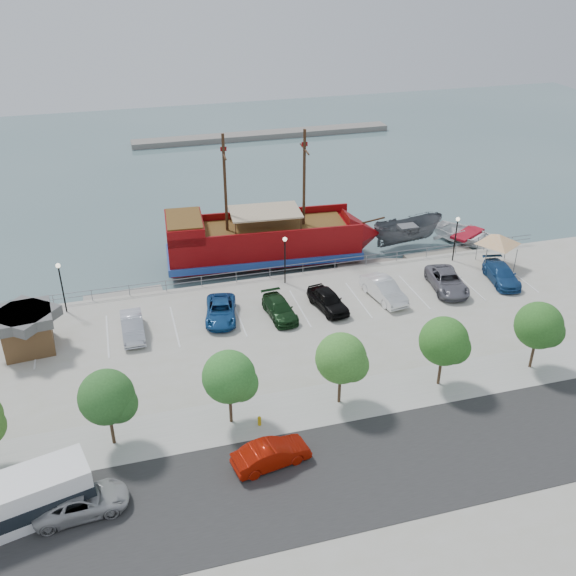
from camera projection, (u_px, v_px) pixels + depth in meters
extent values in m
plane|color=#46646A|center=(307.00, 332.00, 50.17)|extent=(160.00, 160.00, 0.00)
cube|color=#A19E8B|center=(431.00, 542.00, 32.24)|extent=(100.00, 58.00, 1.20)
cube|color=#282828|center=(391.00, 464.00, 36.17)|extent=(100.00, 8.00, 0.04)
cube|color=#A09F9A|center=(353.00, 399.00, 41.23)|extent=(100.00, 4.00, 0.05)
cylinder|color=slate|center=(281.00, 266.00, 55.82)|extent=(50.00, 0.06, 0.06)
cylinder|color=slate|center=(281.00, 270.00, 56.01)|extent=(50.00, 0.06, 0.06)
cube|color=gray|center=(263.00, 135.00, 98.80)|extent=(40.00, 3.00, 0.80)
cube|color=maroon|center=(263.00, 243.00, 59.84)|extent=(17.94, 6.76, 2.86)
cube|color=#26489E|center=(263.00, 252.00, 60.29)|extent=(18.29, 7.12, 0.66)
cone|color=maroon|center=(362.00, 234.00, 61.54)|extent=(3.89, 5.52, 5.27)
cube|color=maroon|center=(184.00, 227.00, 57.53)|extent=(3.69, 5.72, 1.54)
cube|color=brown|center=(184.00, 218.00, 57.13)|extent=(3.44, 5.27, 0.13)
cube|color=brown|center=(269.00, 227.00, 59.22)|extent=(14.60, 5.87, 0.16)
cube|color=maroon|center=(258.00, 214.00, 61.24)|extent=(17.55, 1.50, 0.77)
cube|color=maroon|center=(268.00, 236.00, 56.70)|extent=(17.55, 1.50, 0.77)
cylinder|color=#382111|center=(304.00, 179.00, 57.67)|extent=(0.28, 0.28, 9.01)
cylinder|color=#382111|center=(225.00, 184.00, 56.41)|extent=(0.28, 0.28, 9.01)
cylinder|color=#382111|center=(305.00, 149.00, 56.35)|extent=(0.39, 3.30, 0.15)
cylinder|color=#382111|center=(224.00, 154.00, 55.09)|extent=(0.39, 3.30, 0.15)
cube|color=tan|center=(265.00, 212.00, 58.40)|extent=(6.66, 4.63, 0.13)
cylinder|color=#382111|center=(371.00, 221.00, 61.04)|extent=(2.74, 0.38, 0.65)
imported|color=#55585D|center=(407.00, 233.00, 63.36)|extent=(7.45, 3.05, 2.84)
imported|color=white|center=(467.00, 237.00, 64.27)|extent=(7.94, 8.65, 1.46)
cube|color=gray|center=(124.00, 297.00, 54.63)|extent=(6.68, 2.16, 0.38)
cube|color=gray|center=(372.00, 265.00, 60.05)|extent=(6.93, 3.62, 0.38)
cube|color=gray|center=(440.00, 256.00, 61.71)|extent=(6.97, 2.23, 0.39)
cube|color=brown|center=(28.00, 334.00, 45.78)|extent=(3.61, 3.61, 2.41)
cube|color=#535353|center=(24.00, 317.00, 45.07)|extent=(4.09, 4.09, 0.77)
cylinder|color=slate|center=(477.00, 248.00, 58.65)|extent=(0.09, 0.09, 2.25)
cylinder|color=slate|center=(506.00, 248.00, 58.67)|extent=(0.09, 0.09, 2.25)
cylinder|color=slate|center=(485.00, 261.00, 56.32)|extent=(0.09, 0.09, 2.25)
cylinder|color=slate|center=(515.00, 261.00, 56.34)|extent=(0.09, 0.09, 2.25)
pyramid|color=beige|center=(499.00, 234.00, 56.54)|extent=(5.26, 5.26, 0.92)
imported|color=#AEAFAF|center=(81.00, 502.00, 32.86)|extent=(4.97, 2.56, 1.34)
imported|color=#961204|center=(271.00, 454.00, 35.82)|extent=(4.64, 2.33, 1.46)
cube|color=white|center=(18.00, 501.00, 32.13)|extent=(7.51, 4.09, 2.54)
cube|color=black|center=(18.00, 503.00, 32.20)|extent=(7.63, 4.22, 0.81)
cylinder|color=gold|center=(259.00, 422.00, 38.91)|extent=(0.22, 0.22, 0.54)
sphere|color=gold|center=(259.00, 418.00, 38.77)|extent=(0.24, 0.24, 0.24)
cylinder|color=black|center=(63.00, 290.00, 49.93)|extent=(0.12, 0.12, 4.00)
sphere|color=#FFF2CC|center=(58.00, 266.00, 48.92)|extent=(0.36, 0.36, 0.36)
cylinder|color=black|center=(285.00, 262.00, 54.22)|extent=(0.12, 0.12, 4.00)
sphere|color=#FFF2CC|center=(285.00, 239.00, 53.21)|extent=(0.36, 0.36, 0.36)
cylinder|color=black|center=(455.00, 241.00, 58.02)|extent=(0.12, 0.12, 4.00)
sphere|color=#FFF2CC|center=(458.00, 219.00, 57.02)|extent=(0.36, 0.36, 0.36)
cylinder|color=#473321|center=(112.00, 428.00, 37.14)|extent=(0.20, 0.20, 2.20)
sphere|color=#265421|center=(107.00, 397.00, 36.04)|extent=(3.20, 3.20, 3.20)
sphere|color=#265421|center=(119.00, 404.00, 36.12)|extent=(2.20, 2.20, 2.20)
cylinder|color=#473321|center=(231.00, 407.00, 38.81)|extent=(0.20, 0.20, 2.20)
sphere|color=#2C6A27|center=(229.00, 377.00, 37.71)|extent=(3.20, 3.20, 3.20)
sphere|color=#2C6A27|center=(240.00, 383.00, 37.79)|extent=(2.20, 2.20, 2.20)
cylinder|color=#473321|center=(339.00, 388.00, 40.48)|extent=(0.20, 0.20, 2.20)
sphere|color=#387429|center=(341.00, 358.00, 39.37)|extent=(3.20, 3.20, 3.20)
sphere|color=#387429|center=(351.00, 365.00, 39.45)|extent=(2.20, 2.20, 2.20)
cylinder|color=#473321|center=(440.00, 370.00, 42.14)|extent=(0.20, 0.20, 2.20)
sphere|color=#2A631F|center=(444.00, 341.00, 41.04)|extent=(3.20, 3.20, 3.20)
sphere|color=#2A631F|center=(454.00, 347.00, 41.12)|extent=(2.20, 2.20, 2.20)
cylinder|color=#473321|center=(532.00, 354.00, 43.81)|extent=(0.20, 0.20, 2.20)
sphere|color=#285C1F|center=(539.00, 325.00, 42.70)|extent=(3.20, 3.20, 3.20)
sphere|color=#285C1F|center=(548.00, 331.00, 42.79)|extent=(2.20, 2.20, 2.20)
imported|color=silver|center=(132.00, 327.00, 47.54)|extent=(1.64, 4.55, 1.49)
imported|color=navy|center=(221.00, 311.00, 49.67)|extent=(3.22, 5.33, 1.38)
imported|color=black|center=(280.00, 309.00, 50.00)|extent=(2.26, 4.76, 1.34)
imported|color=black|center=(328.00, 300.00, 50.96)|extent=(2.64, 4.85, 1.57)
imported|color=white|center=(384.00, 290.00, 52.36)|extent=(2.54, 5.25, 1.66)
imported|color=slate|center=(447.00, 281.00, 53.82)|extent=(3.36, 5.80, 1.52)
imported|color=navy|center=(502.00, 274.00, 54.99)|extent=(2.88, 5.30, 1.46)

